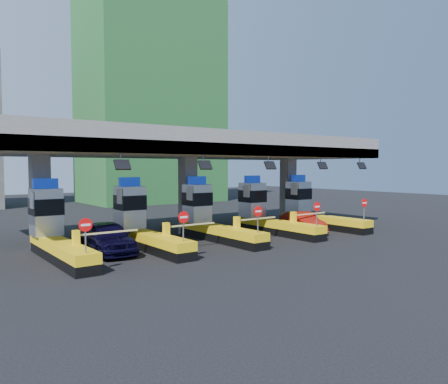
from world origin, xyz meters
TOP-DOWN VIEW (x-y plane):
  - ground at (0.00, 0.00)m, footprint 120.00×120.00m
  - toll_canopy at (0.00, 2.87)m, footprint 28.00×12.09m
  - toll_lane_far_left at (-10.00, 0.28)m, footprint 4.43×8.00m
  - toll_lane_left at (-5.00, 0.28)m, footprint 4.43×8.00m
  - toll_lane_center at (0.00, 0.28)m, footprint 4.43×8.00m
  - toll_lane_right at (5.00, 0.28)m, footprint 4.43×8.00m
  - toll_lane_far_right at (10.00, 0.28)m, footprint 4.43×8.00m
  - bg_building_scaffold at (12.00, 32.00)m, footprint 18.00×12.00m
  - van at (-7.31, -0.37)m, footprint 2.58×5.41m
  - red_car at (7.14, -1.38)m, footprint 2.87×4.82m

SIDE VIEW (x-z plane):
  - ground at x=0.00m, z-range 0.00..0.00m
  - red_car at x=7.14m, z-range 0.00..1.50m
  - van at x=-7.31m, z-range 0.00..1.79m
  - toll_lane_far_left at x=-10.00m, z-range -0.68..3.47m
  - toll_lane_left at x=-5.00m, z-range -0.68..3.47m
  - toll_lane_center at x=0.00m, z-range -0.68..3.47m
  - toll_lane_right at x=5.00m, z-range -0.68..3.47m
  - toll_lane_far_right at x=10.00m, z-range -0.68..3.47m
  - toll_canopy at x=0.00m, z-range 2.63..9.63m
  - bg_building_scaffold at x=12.00m, z-range 0.00..28.00m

